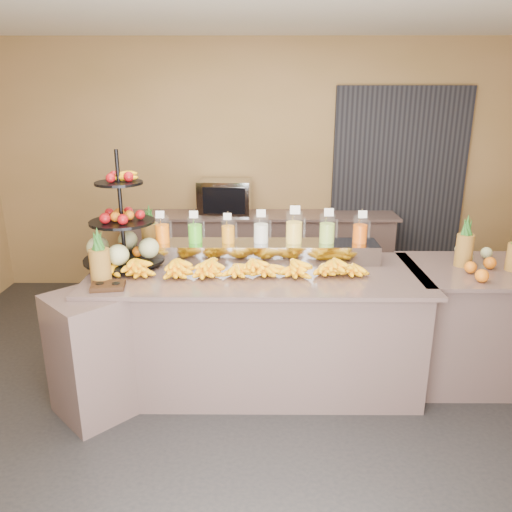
{
  "coord_description": "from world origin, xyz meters",
  "views": [
    {
      "loc": [
        0.01,
        -3.22,
        2.18
      ],
      "look_at": [
        -0.01,
        0.3,
        1.06
      ],
      "focal_mm": 35.0,
      "sensor_mm": 36.0,
      "label": 1
    }
  ],
  "objects_px": {
    "pitcher_tray": "(261,251)",
    "banana_heap": "(234,265)",
    "fruit_stand": "(129,237)",
    "right_fruit_pile": "(492,262)",
    "oven_warmer": "(225,197)",
    "condiment_caddy": "(108,286)"
  },
  "relations": [
    {
      "from": "pitcher_tray",
      "to": "banana_heap",
      "type": "relative_size",
      "value": 0.91
    },
    {
      "from": "fruit_stand",
      "to": "right_fruit_pile",
      "type": "xyz_separation_m",
      "value": [
        2.73,
        -0.17,
        -0.15
      ]
    },
    {
      "from": "right_fruit_pile",
      "to": "pitcher_tray",
      "type": "bearing_deg",
      "value": 170.74
    },
    {
      "from": "fruit_stand",
      "to": "banana_heap",
      "type": "bearing_deg",
      "value": -33.3
    },
    {
      "from": "fruit_stand",
      "to": "right_fruit_pile",
      "type": "height_order",
      "value": "fruit_stand"
    },
    {
      "from": "fruit_stand",
      "to": "oven_warmer",
      "type": "xyz_separation_m",
      "value": [
        0.62,
        1.78,
        -0.04
      ]
    },
    {
      "from": "pitcher_tray",
      "to": "fruit_stand",
      "type": "bearing_deg",
      "value": -173.6
    },
    {
      "from": "pitcher_tray",
      "to": "right_fruit_pile",
      "type": "xyz_separation_m",
      "value": [
        1.72,
        -0.28,
        0.0
      ]
    },
    {
      "from": "banana_heap",
      "to": "right_fruit_pile",
      "type": "xyz_separation_m",
      "value": [
        1.91,
        0.05,
        0.01
      ]
    },
    {
      "from": "banana_heap",
      "to": "fruit_stand",
      "type": "relative_size",
      "value": 2.29
    },
    {
      "from": "right_fruit_pile",
      "to": "oven_warmer",
      "type": "relative_size",
      "value": 0.83
    },
    {
      "from": "pitcher_tray",
      "to": "fruit_stand",
      "type": "relative_size",
      "value": 2.08
    },
    {
      "from": "banana_heap",
      "to": "oven_warmer",
      "type": "distance_m",
      "value": 2.01
    },
    {
      "from": "banana_heap",
      "to": "oven_warmer",
      "type": "height_order",
      "value": "oven_warmer"
    },
    {
      "from": "oven_warmer",
      "to": "condiment_caddy",
      "type": "bearing_deg",
      "value": -101.48
    },
    {
      "from": "pitcher_tray",
      "to": "banana_heap",
      "type": "distance_m",
      "value": 0.39
    },
    {
      "from": "banana_heap",
      "to": "right_fruit_pile",
      "type": "relative_size",
      "value": 4.29
    },
    {
      "from": "pitcher_tray",
      "to": "fruit_stand",
      "type": "xyz_separation_m",
      "value": [
        -1.02,
        -0.11,
        0.15
      ]
    },
    {
      "from": "condiment_caddy",
      "to": "right_fruit_pile",
      "type": "xyz_separation_m",
      "value": [
        2.77,
        0.34,
        0.06
      ]
    },
    {
      "from": "right_fruit_pile",
      "to": "fruit_stand",
      "type": "bearing_deg",
      "value": 176.53
    },
    {
      "from": "pitcher_tray",
      "to": "condiment_caddy",
      "type": "bearing_deg",
      "value": -149.61
    },
    {
      "from": "oven_warmer",
      "to": "pitcher_tray",
      "type": "bearing_deg",
      "value": -72.18
    }
  ]
}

